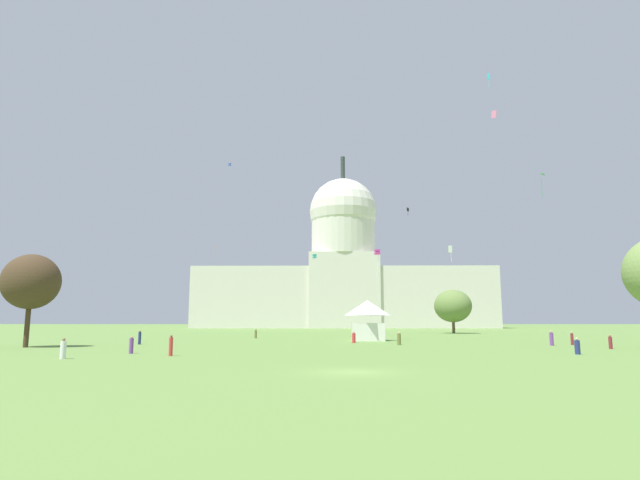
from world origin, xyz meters
The scene contains 25 objects.
ground_plane centered at (0.00, 0.00, 0.00)m, with size 800.00×800.00×0.00m, color olive.
capitol_building centered at (5.15, 179.50, 21.47)m, with size 119.18×27.59×71.01m.
event_tent centered at (4.59, 47.93, 3.06)m, with size 5.00×6.01×6.02m.
tree_east_mid centered at (28.03, 92.18, 6.35)m, with size 11.71×12.17×10.16m.
tree_west_near centered at (-35.35, 27.66, 7.35)m, with size 7.12×5.95×10.52m.
person_purple_mid_right centered at (-19.42, 16.92, 0.73)m, with size 0.39×0.39×1.59m.
person_maroon_deep_crowd centered at (28.64, 34.19, 0.77)m, with size 0.37×0.37×1.64m.
person_red_lawn_far_left centered at (2.07, 39.92, 0.68)m, with size 0.60×0.60×1.53m.
person_olive_near_tent centered at (7.36, 34.08, 0.73)m, with size 0.48×0.48×1.62m.
person_navy_near_tree_west centered at (-25.15, 35.01, 0.83)m, with size 0.50×0.50×1.78m.
person_white_near_tree_east centered at (-22.36, 10.34, 0.72)m, with size 0.63×0.63×1.61m.
person_navy_edge_west centered at (20.80, 16.26, 0.65)m, with size 0.54×0.54×1.47m.
person_red_back_left centered at (-14.86, 13.80, 0.83)m, with size 0.45×0.45×1.77m.
person_maroon_back_right centered at (28.56, 25.28, 0.69)m, with size 0.46×0.46×1.51m.
person_olive_front_left centered at (-13.62, 57.99, 0.68)m, with size 0.50×0.50×1.50m.
person_purple_front_center centered at (25.52, 32.76, 0.80)m, with size 0.50×0.50×1.77m.
kite_orange_mid centered at (-39.52, 140.99, 26.67)m, with size 0.70×0.70×4.15m.
kite_turquoise_mid centered at (-5.29, 123.68, 22.05)m, with size 1.27×1.28×4.07m.
kite_green_mid centered at (38.36, 63.36, 29.41)m, with size 1.32×1.47×4.16m.
kite_magenta_low centered at (6.14, 47.16, 13.17)m, with size 0.88×0.86×4.22m.
kite_cyan_high centered at (35.12, 79.55, 57.31)m, with size 0.35×0.90×3.34m.
kite_black_high centered at (22.41, 119.38, 35.28)m, with size 0.71×0.66×2.49m.
kite_white_low centered at (17.90, 49.90, 13.88)m, with size 0.57×0.75×2.59m.
kite_blue_high centered at (-34.89, 140.66, 55.96)m, with size 0.91×0.94×0.94m.
kite_pink_mid centered at (23.78, 43.75, 33.79)m, with size 0.63×0.85×1.24m.
Camera 1 is at (-1.49, -31.24, 2.99)m, focal length 29.20 mm.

